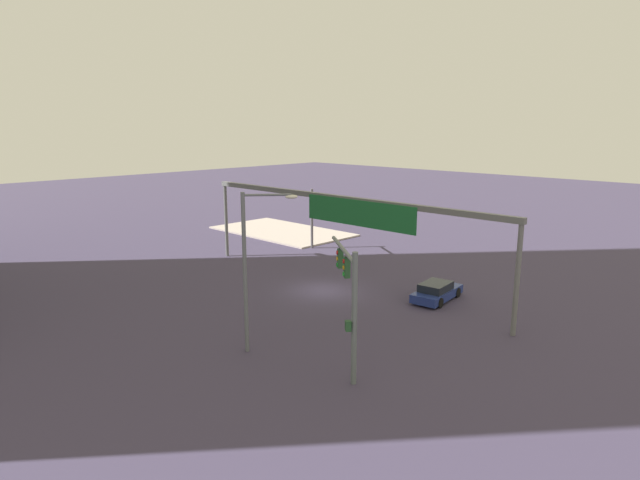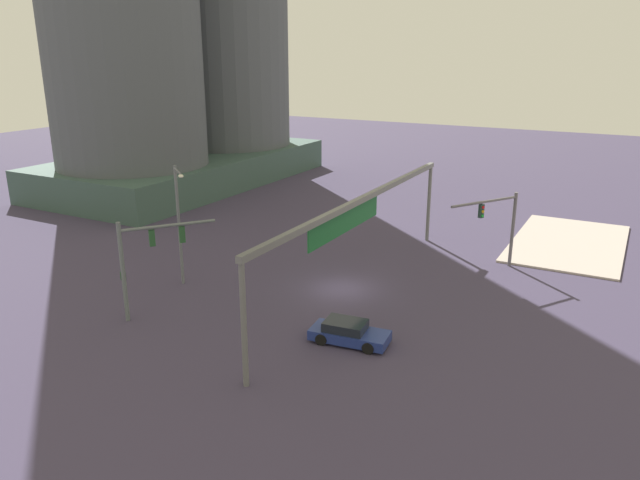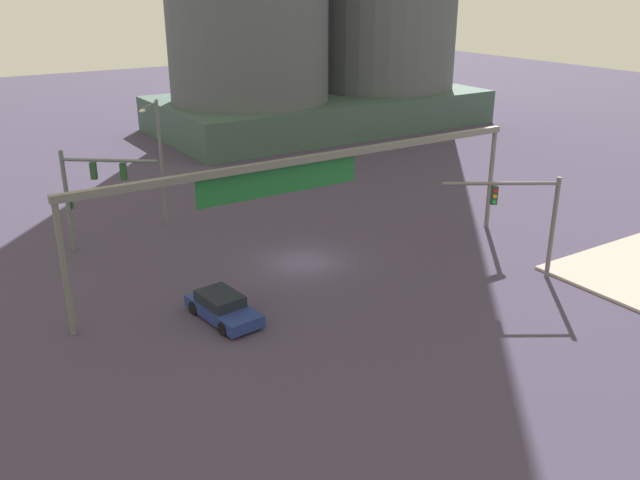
{
  "view_description": "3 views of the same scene",
  "coord_description": "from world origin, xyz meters",
  "px_view_note": "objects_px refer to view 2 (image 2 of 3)",
  "views": [
    {
      "loc": [
        -24.38,
        25.33,
        11.11
      ],
      "look_at": [
        1.96,
        -1.74,
        3.0
      ],
      "focal_mm": 30.13,
      "sensor_mm": 36.0,
      "label": 1
    },
    {
      "loc": [
        -33.02,
        -16.32,
        14.99
      ],
      "look_at": [
        -1.99,
        0.55,
        3.84
      ],
      "focal_mm": 33.81,
      "sensor_mm": 36.0,
      "label": 2
    },
    {
      "loc": [
        -17.99,
        -29.55,
        14.69
      ],
      "look_at": [
        -0.16,
        -2.0,
        1.99
      ],
      "focal_mm": 37.75,
      "sensor_mm": 36.0,
      "label": 3
    }
  ],
  "objects_px": {
    "traffic_signal_near_corner": "(144,253)",
    "streetlamp_curved_arm": "(179,217)",
    "traffic_signal_opposite_side": "(500,218)",
    "sedan_car_approaching": "(348,333)"
  },
  "relations": [
    {
      "from": "traffic_signal_near_corner",
      "to": "streetlamp_curved_arm",
      "type": "relative_size",
      "value": 0.74
    },
    {
      "from": "traffic_signal_near_corner",
      "to": "traffic_signal_opposite_side",
      "type": "xyz_separation_m",
      "value": [
        17.89,
        -15.97,
        -0.21
      ]
    },
    {
      "from": "traffic_signal_near_corner",
      "to": "traffic_signal_opposite_side",
      "type": "height_order",
      "value": "traffic_signal_near_corner"
    },
    {
      "from": "traffic_signal_near_corner",
      "to": "traffic_signal_opposite_side",
      "type": "relative_size",
      "value": 1.09
    },
    {
      "from": "traffic_signal_near_corner",
      "to": "traffic_signal_opposite_side",
      "type": "distance_m",
      "value": 23.98
    },
    {
      "from": "sedan_car_approaching",
      "to": "traffic_signal_near_corner",
      "type": "bearing_deg",
      "value": -173.73
    },
    {
      "from": "streetlamp_curved_arm",
      "to": "sedan_car_approaching",
      "type": "bearing_deg",
      "value": 30.37
    },
    {
      "from": "traffic_signal_opposite_side",
      "to": "traffic_signal_near_corner",
      "type": "bearing_deg",
      "value": -9.55
    },
    {
      "from": "streetlamp_curved_arm",
      "to": "traffic_signal_near_corner",
      "type": "bearing_deg",
      "value": -31.71
    },
    {
      "from": "traffic_signal_near_corner",
      "to": "streetlamp_curved_arm",
      "type": "bearing_deg",
      "value": 56.09
    }
  ]
}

